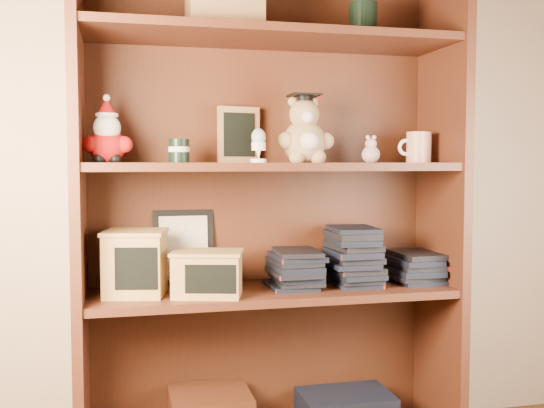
{
  "coord_description": "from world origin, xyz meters",
  "views": [
    {
      "loc": [
        -0.53,
        -0.64,
        0.95
      ],
      "look_at": [
        -0.07,
        1.3,
        0.82
      ],
      "focal_mm": 42.0,
      "sensor_mm": 36.0,
      "label": 1
    }
  ],
  "objects": [
    {
      "name": "pencils_box",
      "position": [
        -0.29,
        1.24,
        0.62
      ],
      "size": [
        0.24,
        0.2,
        0.14
      ],
      "color": "#B58B4A",
      "rests_on": "shelf_lower"
    },
    {
      "name": "grad_teddy_bear",
      "position": [
        0.03,
        1.3,
        1.03
      ],
      "size": [
        0.18,
        0.16,
        0.22
      ],
      "color": "tan",
      "rests_on": "shelf_upper"
    },
    {
      "name": "certificate_frame",
      "position": [
        -0.34,
        1.44,
        0.67
      ],
      "size": [
        0.2,
        0.05,
        0.25
      ],
      "color": "black",
      "rests_on": "shelf_lower"
    },
    {
      "name": "bookcase",
      "position": [
        -0.08,
        1.36,
        0.78
      ],
      "size": [
        1.2,
        0.35,
        1.6
      ],
      "color": "#512717",
      "rests_on": "ground"
    },
    {
      "name": "book_stack_right",
      "position": [
        0.42,
        1.3,
        0.6
      ],
      "size": [
        0.14,
        0.2,
        0.1
      ],
      "color": "black",
      "rests_on": "shelf_lower"
    },
    {
      "name": "treats_box",
      "position": [
        -0.5,
        1.3,
        0.65
      ],
      "size": [
        0.21,
        0.21,
        0.2
      ],
      "color": "#B58B4A",
      "rests_on": "shelf_lower"
    },
    {
      "name": "book_stack_left",
      "position": [
        0.0,
        1.3,
        0.61
      ],
      "size": [
        0.14,
        0.2,
        0.13
      ],
      "color": "black",
      "rests_on": "shelf_lower"
    },
    {
      "name": "teachers_tin",
      "position": [
        -0.36,
        1.3,
        0.99
      ],
      "size": [
        0.06,
        0.06,
        0.07
      ],
      "color": "black",
      "rests_on": "shelf_upper"
    },
    {
      "name": "shelf_lower",
      "position": [
        -0.07,
        1.3,
        0.54
      ],
      "size": [
        1.14,
        0.33,
        0.02
      ],
      "color": "#512717",
      "rests_on": "ground"
    },
    {
      "name": "pink_figurine",
      "position": [
        0.26,
        1.31,
        0.98
      ],
      "size": [
        0.06,
        0.06,
        0.09
      ],
      "color": "#CA9C9C",
      "rests_on": "shelf_upper"
    },
    {
      "name": "santa_plush",
      "position": [
        -0.57,
        1.3,
        1.03
      ],
      "size": [
        0.15,
        0.11,
        0.21
      ],
      "color": "#A50F0F",
      "rests_on": "shelf_upper"
    },
    {
      "name": "teacher_mug",
      "position": [
        0.42,
        1.31,
        1.0
      ],
      "size": [
        0.11,
        0.08,
        0.1
      ],
      "color": "silver",
      "rests_on": "shelf_upper"
    },
    {
      "name": "egg_cup",
      "position": [
        -0.13,
        1.23,
        1.01
      ],
      "size": [
        0.05,
        0.05,
        0.1
      ],
      "color": "white",
      "rests_on": "shelf_upper"
    },
    {
      "name": "shelf_upper",
      "position": [
        -0.07,
        1.3,
        0.94
      ],
      "size": [
        1.14,
        0.33,
        0.02
      ],
      "color": "#512717",
      "rests_on": "ground"
    },
    {
      "name": "chalkboard_plaque",
      "position": [
        -0.16,
        1.42,
        1.04
      ],
      "size": [
        0.14,
        0.09,
        0.18
      ],
      "color": "#9E7547",
      "rests_on": "shelf_upper"
    },
    {
      "name": "book_stack_mid",
      "position": [
        0.2,
        1.3,
        0.64
      ],
      "size": [
        0.14,
        0.2,
        0.18
      ],
      "color": "black",
      "rests_on": "shelf_lower"
    }
  ]
}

